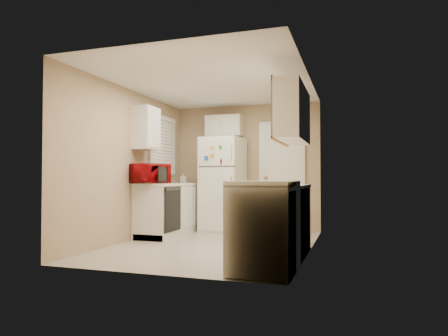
% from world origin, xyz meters
% --- Properties ---
extents(floor, '(3.80, 3.80, 0.00)m').
position_xyz_m(floor, '(0.00, 0.00, 0.00)').
color(floor, beige).
rests_on(floor, ground).
extents(ceiling, '(3.80, 3.80, 0.00)m').
position_xyz_m(ceiling, '(0.00, 0.00, 2.40)').
color(ceiling, white).
rests_on(ceiling, floor).
extents(wall_left, '(3.80, 3.80, 0.00)m').
position_xyz_m(wall_left, '(-1.40, 0.00, 1.20)').
color(wall_left, tan).
rests_on(wall_left, floor).
extents(wall_right, '(3.80, 3.80, 0.00)m').
position_xyz_m(wall_right, '(1.40, 0.00, 1.20)').
color(wall_right, tan).
rests_on(wall_right, floor).
extents(wall_back, '(2.80, 2.80, 0.00)m').
position_xyz_m(wall_back, '(0.00, 1.90, 1.20)').
color(wall_back, tan).
rests_on(wall_back, floor).
extents(wall_front, '(2.80, 2.80, 0.00)m').
position_xyz_m(wall_front, '(0.00, -1.90, 1.20)').
color(wall_front, tan).
rests_on(wall_front, floor).
extents(left_counter, '(0.60, 1.80, 0.90)m').
position_xyz_m(left_counter, '(-1.10, 0.90, 0.45)').
color(left_counter, silver).
rests_on(left_counter, floor).
extents(dishwasher, '(0.03, 0.58, 0.72)m').
position_xyz_m(dishwasher, '(-0.81, 0.30, 0.49)').
color(dishwasher, black).
rests_on(dishwasher, floor).
extents(sink, '(0.54, 0.74, 0.16)m').
position_xyz_m(sink, '(-1.10, 1.05, 0.86)').
color(sink, gray).
rests_on(sink, left_counter).
extents(microwave, '(0.65, 0.53, 0.38)m').
position_xyz_m(microwave, '(-1.14, 0.14, 1.05)').
color(microwave, '#7F0408').
rests_on(microwave, left_counter).
extents(soap_bottle, '(0.11, 0.11, 0.19)m').
position_xyz_m(soap_bottle, '(-1.15, 1.48, 1.00)').
color(soap_bottle, white).
rests_on(soap_bottle, left_counter).
extents(window_blinds, '(0.10, 0.98, 1.08)m').
position_xyz_m(window_blinds, '(-1.36, 1.05, 1.60)').
color(window_blinds, silver).
rests_on(window_blinds, wall_left).
extents(upper_cabinet_left, '(0.30, 0.45, 0.70)m').
position_xyz_m(upper_cabinet_left, '(-1.25, 0.22, 1.80)').
color(upper_cabinet_left, silver).
rests_on(upper_cabinet_left, wall_left).
extents(refrigerator, '(0.77, 0.75, 1.74)m').
position_xyz_m(refrigerator, '(-0.34, 1.50, 0.87)').
color(refrigerator, white).
rests_on(refrigerator, floor).
extents(cabinet_over_fridge, '(0.70, 0.30, 0.40)m').
position_xyz_m(cabinet_over_fridge, '(-0.40, 1.75, 2.00)').
color(cabinet_over_fridge, silver).
rests_on(cabinet_over_fridge, wall_back).
extents(interior_door, '(0.86, 0.06, 2.08)m').
position_xyz_m(interior_door, '(0.70, 1.86, 1.02)').
color(interior_door, white).
rests_on(interior_door, floor).
extents(right_counter, '(0.60, 2.00, 0.90)m').
position_xyz_m(right_counter, '(1.10, -0.80, 0.45)').
color(right_counter, silver).
rests_on(right_counter, floor).
extents(stove, '(0.66, 0.81, 0.97)m').
position_xyz_m(stove, '(1.08, -1.45, 0.48)').
color(stove, white).
rests_on(stove, floor).
extents(upper_cabinet_right, '(0.30, 1.20, 0.70)m').
position_xyz_m(upper_cabinet_right, '(1.25, -0.50, 1.80)').
color(upper_cabinet_right, silver).
rests_on(upper_cabinet_right, wall_right).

